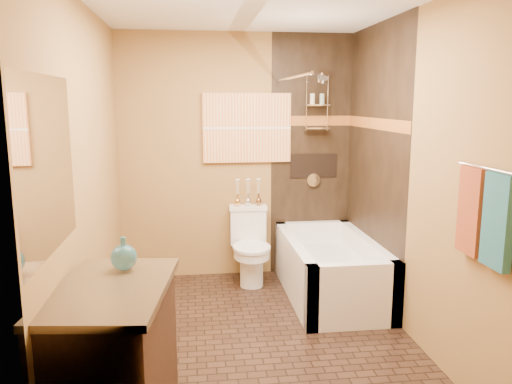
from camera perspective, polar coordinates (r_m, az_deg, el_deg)
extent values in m
plane|color=black|center=(4.06, 0.03, -16.24)|extent=(3.00, 3.00, 0.00)
cube|color=olive|center=(3.72, -18.61, 1.01)|extent=(0.02, 3.00, 2.50)
cube|color=olive|center=(4.01, 17.29, 1.73)|extent=(0.02, 3.00, 2.50)
cube|color=olive|center=(5.16, -2.13, 4.00)|extent=(2.40, 0.02, 2.50)
cube|color=olive|center=(2.23, 5.05, -4.45)|extent=(2.40, 0.02, 2.50)
plane|color=silver|center=(3.70, 0.04, 20.96)|extent=(3.00, 3.00, 0.00)
cube|color=black|center=(5.27, 6.32, 4.08)|extent=(0.85, 0.01, 2.50)
cube|color=black|center=(4.69, 13.37, 3.10)|extent=(0.01, 1.50, 2.50)
cube|color=brown|center=(5.24, 6.43, 8.10)|extent=(0.85, 0.01, 0.10)
cube|color=brown|center=(4.66, 13.44, 7.62)|extent=(0.01, 1.50, 0.10)
cube|color=black|center=(5.29, 6.58, 3.00)|extent=(0.50, 0.01, 0.25)
cylinder|color=silver|center=(5.12, 7.16, 13.18)|extent=(0.02, 0.26, 0.02)
cylinder|color=silver|center=(4.97, 7.59, 12.68)|extent=(0.11, 0.11, 0.09)
cylinder|color=silver|center=(5.29, 6.59, 1.37)|extent=(0.14, 0.02, 0.14)
cylinder|color=silver|center=(4.45, 4.00, 12.91)|extent=(0.03, 1.55, 0.03)
cylinder|color=silver|center=(3.05, 24.82, 2.45)|extent=(0.02, 0.55, 0.02)
cube|color=#1F5168|center=(2.99, 25.90, -3.03)|extent=(0.05, 0.22, 0.52)
cube|color=maroon|center=(3.21, 23.38, -2.00)|extent=(0.05, 0.22, 0.52)
cube|color=orange|center=(5.12, -1.04, 7.33)|extent=(0.90, 0.04, 0.70)
cube|color=white|center=(2.72, -22.66, 2.83)|extent=(0.01, 1.00, 0.90)
cube|color=white|center=(4.17, 11.15, -11.61)|extent=(0.80, 0.10, 0.55)
cube|color=white|center=(5.44, 6.47, -6.23)|extent=(0.80, 0.10, 0.55)
cube|color=white|center=(4.71, 4.34, -8.82)|extent=(0.10, 1.50, 0.55)
cube|color=white|center=(4.90, 12.47, -8.29)|extent=(0.10, 1.50, 0.55)
cube|color=white|center=(4.82, 8.45, -9.70)|extent=(0.64, 1.34, 0.35)
cube|color=white|center=(5.19, -0.90, -3.97)|extent=(0.37, 0.19, 0.36)
cube|color=white|center=(5.14, -0.91, -1.80)|extent=(0.39, 0.21, 0.04)
cylinder|color=white|center=(5.02, -0.51, -8.71)|extent=(0.23, 0.23, 0.36)
cylinder|color=white|center=(4.96, -0.52, -6.93)|extent=(0.35, 0.35, 0.10)
cylinder|color=white|center=(4.95, -0.52, -6.35)|extent=(0.37, 0.37, 0.03)
cube|color=black|center=(3.00, -16.02, -18.24)|extent=(0.66, 0.97, 0.81)
cube|color=black|center=(2.82, -16.25, -10.66)|extent=(0.70, 1.02, 0.04)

